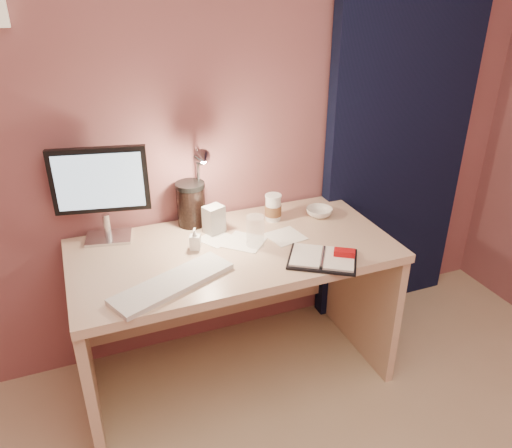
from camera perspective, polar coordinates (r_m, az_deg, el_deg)
name	(u,v)px	position (r m, az deg, el deg)	size (l,w,h in m)	color
room	(386,118)	(2.71, 14.66, 11.68)	(3.50, 3.50, 3.50)	#C6B28E
desk	(229,282)	(2.36, -3.08, -6.60)	(1.40, 0.70, 0.73)	#CDB091
monitor	(101,186)	(2.24, -17.27, 4.17)	(0.40, 0.18, 0.43)	silver
keyboard	(173,283)	(1.95, -9.47, -6.69)	(0.50, 0.15, 0.02)	silver
planner	(324,258)	(2.10, 7.82, -3.86)	(0.35, 0.33, 0.04)	black
paper_a	(217,239)	(2.26, -4.53, -1.67)	(0.13, 0.13, 0.00)	white
paper_b	(286,236)	(2.27, 3.40, -1.42)	(0.15, 0.15, 0.00)	white
paper_c	(245,242)	(2.22, -1.30, -2.05)	(0.16, 0.16, 0.00)	white
coffee_cup	(273,208)	(2.40, 1.97, 1.82)	(0.08, 0.08, 0.13)	white
clear_cup	(255,231)	(2.17, -0.08, -0.82)	(0.08, 0.08, 0.14)	white
bowl	(319,212)	(2.47, 7.25, 1.35)	(0.13, 0.13, 0.04)	silver
lotion_bottle	(195,239)	(2.16, -6.99, -1.69)	(0.04, 0.05, 0.10)	white
dark_jar	(191,206)	(2.36, -7.42, 2.04)	(0.13, 0.13, 0.19)	black
product_box	(214,219)	(2.29, -4.83, 0.52)	(0.09, 0.07, 0.13)	silver
desk_lamp	(207,179)	(2.24, -5.65, 5.17)	(0.11, 0.25, 0.41)	silver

